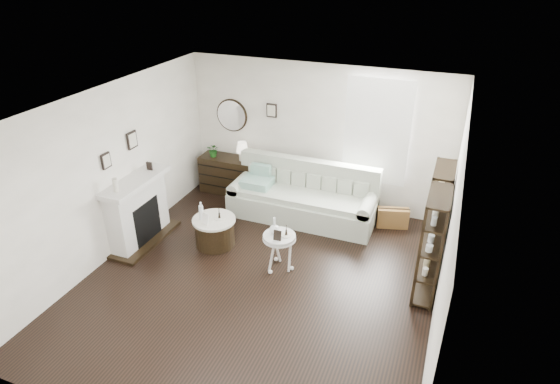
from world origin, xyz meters
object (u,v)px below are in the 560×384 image
at_px(sofa, 303,200).
at_px(pedestal_table, 279,238).
at_px(dresser, 229,175).
at_px(drum_table, 215,231).

height_order(sofa, pedestal_table, sofa).
height_order(dresser, pedestal_table, dresser).
xyz_separation_m(dresser, pedestal_table, (1.92, -2.06, 0.18)).
relative_size(sofa, pedestal_table, 4.35).
bearing_deg(sofa, pedestal_table, -83.69).
relative_size(dresser, pedestal_table, 1.85).
bearing_deg(pedestal_table, sofa, 96.31).
bearing_deg(dresser, drum_table, -70.04).
distance_m(drum_table, pedestal_table, 1.31).
relative_size(sofa, drum_table, 3.72).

